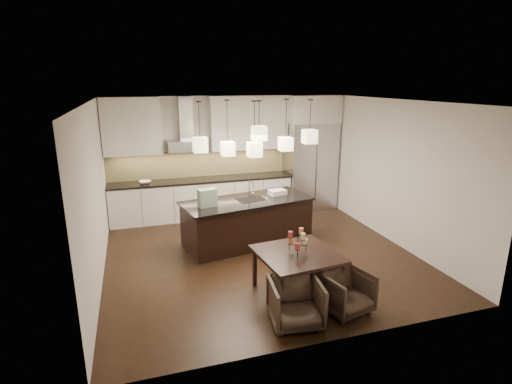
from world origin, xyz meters
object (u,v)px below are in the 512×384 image
object	(u,v)px
dining_table	(297,274)
armchair_left	(296,303)
refrigerator	(310,166)
island_body	(247,222)
armchair_right	(345,292)

from	to	relation	value
dining_table	armchair_left	bearing A→B (deg)	-119.94
refrigerator	dining_table	xyz separation A→B (m)	(-2.00, -3.94, -0.74)
island_body	armchair_left	xyz separation A→B (m)	(-0.16, -2.85, -0.12)
island_body	dining_table	distance (m)	2.14
dining_table	armchair_left	world-z (taller)	dining_table
armchair_left	dining_table	bearing A→B (deg)	73.43
armchair_right	dining_table	bearing A→B (deg)	113.01
refrigerator	armchair_left	xyz separation A→B (m)	(-2.32, -4.65, -0.77)
refrigerator	armchair_right	size ratio (longest dim) A/B	3.31
refrigerator	armchair_left	distance (m)	5.25
island_body	dining_table	size ratio (longest dim) A/B	2.16
armchair_right	armchair_left	bearing A→B (deg)	172.27
island_body	armchair_right	size ratio (longest dim) A/B	3.74
refrigerator	armchair_left	bearing A→B (deg)	-116.51
refrigerator	dining_table	distance (m)	4.48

